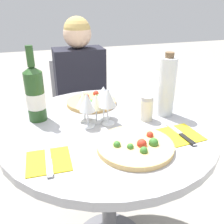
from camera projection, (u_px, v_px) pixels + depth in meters
dining_table at (109, 148)px, 1.16m from camera, size 0.93×0.93×0.76m
chair_behind_diner at (81, 116)px, 1.98m from camera, size 0.38×0.38×0.85m
seated_diner at (83, 110)px, 1.82m from camera, size 0.34×0.41×1.17m
pizza_large at (136, 146)px, 0.93m from camera, size 0.29×0.29×0.05m
pizza_small_far at (92, 102)px, 1.32m from camera, size 0.26×0.26×0.05m
wine_bottle at (35, 94)px, 1.11m from camera, size 0.08×0.08×0.34m
tall_carafe at (167, 87)px, 1.15m from camera, size 0.08×0.08×0.30m
sugar_shaker at (147, 108)px, 1.13m from camera, size 0.06×0.06×0.11m
wine_glass_back_right at (104, 94)px, 1.13m from camera, size 0.08×0.08×0.15m
wine_glass_front_right at (108, 98)px, 1.07m from camera, size 0.08×0.08×0.17m
wine_glass_center at (96, 102)px, 1.10m from camera, size 0.07×0.07×0.13m
wine_glass_back_left at (84, 100)px, 1.11m from camera, size 0.08×0.08×0.14m
wine_glass_front_left at (87, 103)px, 1.05m from camera, size 0.07×0.07×0.16m
place_setting_left at (49, 161)px, 0.86m from camera, size 0.16×0.19×0.01m
place_setting_right at (181, 135)px, 1.02m from camera, size 0.16×0.19×0.01m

